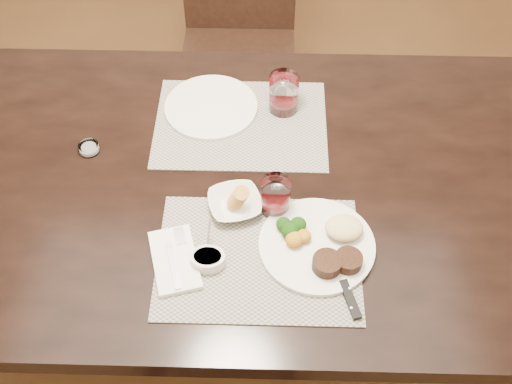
{
  "coord_description": "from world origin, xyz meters",
  "views": [
    {
      "loc": [
        0.12,
        -1.04,
        1.98
      ],
      "look_at": [
        0.09,
        -0.1,
        0.82
      ],
      "focal_mm": 45.0,
      "sensor_mm": 36.0,
      "label": 1
    }
  ],
  "objects_px": {
    "cracker_bowl": "(235,203)",
    "far_plate": "(211,107)",
    "chair_far": "(239,31)",
    "dinner_plate": "(323,244)",
    "steak_knife": "(349,289)",
    "wine_glass_near": "(275,197)"
  },
  "relations": [
    {
      "from": "far_plate",
      "to": "wine_glass_near",
      "type": "bearing_deg",
      "value": -62.58
    },
    {
      "from": "chair_far",
      "to": "wine_glass_near",
      "type": "bearing_deg",
      "value": -82.37
    },
    {
      "from": "chair_far",
      "to": "cracker_bowl",
      "type": "xyz_separation_m",
      "value": [
        0.04,
        -1.03,
        0.27
      ]
    },
    {
      "from": "cracker_bowl",
      "to": "far_plate",
      "type": "relative_size",
      "value": 0.6
    },
    {
      "from": "chair_far",
      "to": "wine_glass_near",
      "type": "distance_m",
      "value": 1.08
    },
    {
      "from": "chair_far",
      "to": "steak_knife",
      "type": "relative_size",
      "value": 3.98
    },
    {
      "from": "wine_glass_near",
      "to": "dinner_plate",
      "type": "bearing_deg",
      "value": -45.54
    },
    {
      "from": "dinner_plate",
      "to": "steak_knife",
      "type": "distance_m",
      "value": 0.12
    },
    {
      "from": "cracker_bowl",
      "to": "wine_glass_near",
      "type": "distance_m",
      "value": 0.1
    },
    {
      "from": "wine_glass_near",
      "to": "far_plate",
      "type": "height_order",
      "value": "wine_glass_near"
    },
    {
      "from": "cracker_bowl",
      "to": "far_plate",
      "type": "height_order",
      "value": "cracker_bowl"
    },
    {
      "from": "dinner_plate",
      "to": "cracker_bowl",
      "type": "height_order",
      "value": "cracker_bowl"
    },
    {
      "from": "steak_knife",
      "to": "wine_glass_near",
      "type": "bearing_deg",
      "value": 110.15
    },
    {
      "from": "chair_far",
      "to": "steak_knife",
      "type": "height_order",
      "value": "chair_far"
    },
    {
      "from": "steak_knife",
      "to": "cracker_bowl",
      "type": "xyz_separation_m",
      "value": [
        -0.26,
        0.22,
        0.01
      ]
    },
    {
      "from": "chair_far",
      "to": "wine_glass_near",
      "type": "height_order",
      "value": "chair_far"
    },
    {
      "from": "steak_knife",
      "to": "cracker_bowl",
      "type": "height_order",
      "value": "cracker_bowl"
    },
    {
      "from": "steak_knife",
      "to": "wine_glass_near",
      "type": "relative_size",
      "value": 2.33
    },
    {
      "from": "steak_knife",
      "to": "wine_glass_near",
      "type": "distance_m",
      "value": 0.28
    },
    {
      "from": "chair_far",
      "to": "cracker_bowl",
      "type": "relative_size",
      "value": 5.86
    },
    {
      "from": "dinner_plate",
      "to": "steak_knife",
      "type": "height_order",
      "value": "dinner_plate"
    },
    {
      "from": "dinner_plate",
      "to": "far_plate",
      "type": "bearing_deg",
      "value": 105.16
    }
  ]
}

